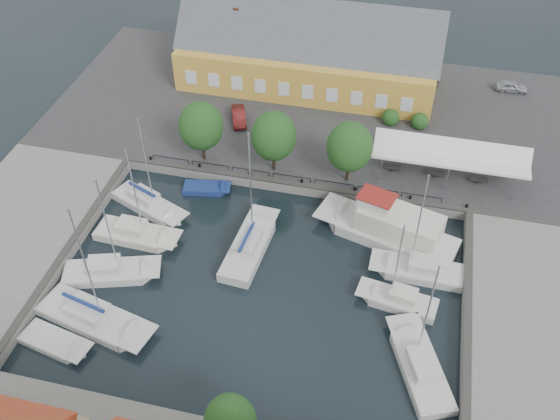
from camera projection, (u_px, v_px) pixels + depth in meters
name	position (u px, v px, depth m)	size (l,w,h in m)	color
ground	(263.00, 271.00, 51.34)	(140.00, 140.00, 0.00)	black
north_quay	(316.00, 113.00, 67.43)	(56.00, 26.00, 1.00)	#2D2D30
west_quay	(8.00, 240.00, 53.28)	(12.00, 24.00, 1.00)	slate
east_quay	(546.00, 338.00, 45.88)	(12.00, 24.00, 1.00)	slate
quay_edge_fittings	(277.00, 223.00, 54.01)	(56.00, 24.72, 0.40)	#383533
warehouse	(303.00, 54.00, 69.02)	(28.56, 14.00, 9.55)	gold
tent_canopy	(451.00, 155.00, 56.84)	(14.00, 4.00, 2.83)	white
quay_trees	(274.00, 136.00, 56.93)	(18.20, 4.20, 6.30)	black
car_silver	(512.00, 87.00, 69.31)	(1.40, 3.48, 1.18)	#A8ABB0
car_red	(239.00, 116.00, 64.98)	(1.35, 3.86, 1.27)	maroon
center_sailboat	(249.00, 247.00, 52.85)	(3.27, 9.08, 12.24)	silver
trawler	(391.00, 230.00, 53.45)	(12.96, 7.04, 5.00)	silver
east_boat_a	(419.00, 271.00, 51.00)	(7.73, 2.69, 10.92)	silver
east_boat_b	(399.00, 302.00, 48.68)	(6.59, 3.03, 9.00)	silver
east_boat_c	(420.00, 368.00, 44.32)	(5.64, 8.63, 10.72)	silver
west_boat_a	(148.00, 205.00, 56.88)	(8.13, 5.15, 10.66)	silver
west_boat_b	(136.00, 235.00, 54.05)	(7.67, 2.88, 10.42)	beige
west_boat_c	(110.00, 273.00, 50.88)	(8.24, 4.77, 10.80)	silver
west_boat_d	(94.00, 319.00, 47.44)	(9.99, 5.00, 12.76)	silver
launch_sw	(55.00, 343.00, 46.04)	(5.86, 3.15, 0.98)	silver
launch_nw	(206.00, 189.00, 58.79)	(4.71, 2.53, 0.88)	navy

